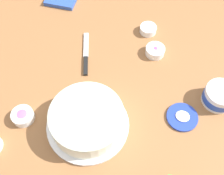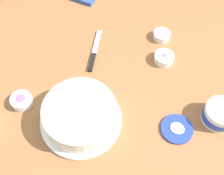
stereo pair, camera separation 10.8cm
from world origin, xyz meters
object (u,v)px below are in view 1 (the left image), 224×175
(frosted_cake, at_px, (87,120))
(sprinkle_bowl_rainbow, at_px, (155,51))
(sprinkle_bowl_pink, at_px, (23,116))
(sprinkle_bowl_yellow, at_px, (148,29))
(frosting_tub_lid, at_px, (182,117))
(candy_box_lower, at_px, (60,2))
(spreading_knife, at_px, (86,57))
(frosting_tub, at_px, (219,96))

(frosted_cake, height_order, sprinkle_bowl_rainbow, frosted_cake)
(sprinkle_bowl_pink, bearing_deg, sprinkle_bowl_yellow, 55.59)
(frosting_tub_lid, height_order, sprinkle_bowl_yellow, sprinkle_bowl_yellow)
(frosting_tub_lid, relative_size, sprinkle_bowl_yellow, 1.57)
(sprinkle_bowl_rainbow, xyz_separation_m, candy_box_lower, (-0.52, 0.20, -0.01))
(sprinkle_bowl_pink, bearing_deg, candy_box_lower, 97.42)
(frosting_tub_lid, height_order, sprinkle_bowl_pink, sprinkle_bowl_pink)
(sprinkle_bowl_rainbow, bearing_deg, spreading_knife, -161.22)
(frosting_tub, bearing_deg, sprinkle_bowl_pink, -160.02)
(spreading_knife, bearing_deg, frosting_tub_lid, -22.96)
(frosted_cake, relative_size, candy_box_lower, 2.07)
(frosting_tub_lid, height_order, spreading_knife, frosting_tub_lid)
(frosting_tub, relative_size, frosting_tub_lid, 1.03)
(spreading_knife, bearing_deg, sprinkle_bowl_yellow, 42.76)
(frosting_tub_lid, bearing_deg, candy_box_lower, 143.85)
(sprinkle_bowl_pink, distance_m, candy_box_lower, 0.64)
(sprinkle_bowl_rainbow, height_order, sprinkle_bowl_pink, sprinkle_bowl_pink)
(sprinkle_bowl_yellow, bearing_deg, frosting_tub_lid, -63.08)
(sprinkle_bowl_rainbow, bearing_deg, frosted_cake, -114.75)
(frosting_tub_lid, distance_m, sprinkle_bowl_yellow, 0.46)
(frosting_tub, relative_size, sprinkle_bowl_rainbow, 1.48)
(frosting_tub, relative_size, spreading_knife, 0.53)
(spreading_knife, xyz_separation_m, candy_box_lower, (-0.23, 0.30, 0.00))
(frosted_cake, relative_size, frosting_tub, 2.49)
(frosted_cake, distance_m, candy_box_lower, 0.69)
(candy_box_lower, bearing_deg, sprinkle_bowl_pink, -82.35)
(frosted_cake, height_order, spreading_knife, frosted_cake)
(sprinkle_bowl_yellow, bearing_deg, sprinkle_bowl_pink, -124.41)
(sprinkle_bowl_rainbow, bearing_deg, sprinkle_bowl_yellow, 113.50)
(frosting_tub, distance_m, sprinkle_bowl_yellow, 0.44)
(sprinkle_bowl_rainbow, distance_m, sprinkle_bowl_pink, 0.61)
(sprinkle_bowl_rainbow, distance_m, sprinkle_bowl_yellow, 0.13)
(frosting_tub_lid, distance_m, candy_box_lower, 0.83)
(sprinkle_bowl_pink, height_order, sprinkle_bowl_yellow, sprinkle_bowl_pink)
(frosting_tub_lid, relative_size, spreading_knife, 0.52)
(sprinkle_bowl_rainbow, bearing_deg, candy_box_lower, 158.44)
(frosted_cake, relative_size, spreading_knife, 1.33)
(frosted_cake, bearing_deg, sprinkle_bowl_yellow, 75.66)
(frosted_cake, height_order, candy_box_lower, frosted_cake)
(spreading_knife, distance_m, sprinkle_bowl_pink, 0.37)
(frosted_cake, bearing_deg, sprinkle_bowl_rainbow, 65.25)
(sprinkle_bowl_rainbow, xyz_separation_m, sprinkle_bowl_pink, (-0.43, -0.44, 0.00))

